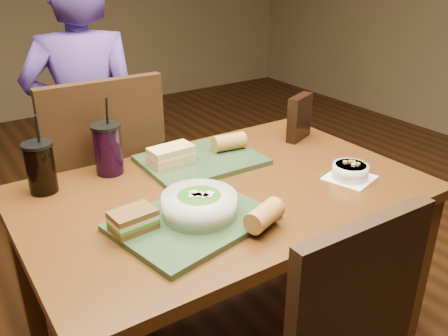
{
  "coord_description": "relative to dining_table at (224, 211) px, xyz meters",
  "views": [
    {
      "loc": [
        -0.78,
        -1.16,
        1.46
      ],
      "look_at": [
        0.0,
        0.0,
        0.82
      ],
      "focal_mm": 38.0,
      "sensor_mm": 36.0,
      "label": 1
    }
  ],
  "objects": [
    {
      "name": "dining_table",
      "position": [
        0.0,
        0.0,
        0.0
      ],
      "size": [
        1.3,
        0.85,
        0.75
      ],
      "color": "#4C290F",
      "rests_on": "ground"
    },
    {
      "name": "chair_far",
      "position": [
        -0.23,
        0.54,
        -0.08
      ],
      "size": [
        0.47,
        0.47,
        1.05
      ],
      "color": "black",
      "rests_on": "ground"
    },
    {
      "name": "diner",
      "position": [
        -0.16,
        0.89,
        0.06
      ],
      "size": [
        0.6,
        0.48,
        1.45
      ],
      "primitive_type": "imported",
      "rotation": [
        0.0,
        0.0,
        2.85
      ],
      "color": "#422B77",
      "rests_on": "ground"
    },
    {
      "name": "tray_near",
      "position": [
        -0.2,
        -0.14,
        0.1
      ],
      "size": [
        0.47,
        0.4,
        0.02
      ],
      "primitive_type": "cube",
      "rotation": [
        0.0,
        0.0,
        0.2
      ],
      "color": "#293C22",
      "rests_on": "dining_table"
    },
    {
      "name": "tray_far",
      "position": [
        0.04,
        0.22,
        0.1
      ],
      "size": [
        0.43,
        0.33,
        0.02
      ],
      "primitive_type": "cube",
      "rotation": [
        0.0,
        0.0,
        -0.02
      ],
      "color": "#293C22",
      "rests_on": "dining_table"
    },
    {
      "name": "salad_bowl",
      "position": [
        -0.17,
        -0.13,
        0.14
      ],
      "size": [
        0.22,
        0.22,
        0.07
      ],
      "color": "silver",
      "rests_on": "tray_near"
    },
    {
      "name": "soup_bowl",
      "position": [
        0.4,
        -0.18,
        0.12
      ],
      "size": [
        0.18,
        0.18,
        0.06
      ],
      "color": "white",
      "rests_on": "dining_table"
    },
    {
      "name": "sandwich_near",
      "position": [
        -0.36,
        -0.1,
        0.14
      ],
      "size": [
        0.13,
        0.09,
        0.06
      ],
      "color": "#593819",
      "rests_on": "tray_near"
    },
    {
      "name": "sandwich_far",
      "position": [
        -0.07,
        0.24,
        0.14
      ],
      "size": [
        0.16,
        0.09,
        0.06
      ],
      "color": "tan",
      "rests_on": "tray_far"
    },
    {
      "name": "baguette_near",
      "position": [
        -0.05,
        -0.28,
        0.14
      ],
      "size": [
        0.14,
        0.1,
        0.06
      ],
      "primitive_type": "cylinder",
      "rotation": [
        0.0,
        1.57,
        0.36
      ],
      "color": "#AD7533",
      "rests_on": "tray_near"
    },
    {
      "name": "baguette_far",
      "position": [
        0.17,
        0.23,
        0.14
      ],
      "size": [
        0.13,
        0.08,
        0.06
      ],
      "primitive_type": "cylinder",
      "rotation": [
        0.0,
        1.57,
        -0.14
      ],
      "color": "#AD7533",
      "rests_on": "tray_far"
    },
    {
      "name": "cup_cola",
      "position": [
        -0.5,
        0.3,
        0.18
      ],
      "size": [
        0.1,
        0.1,
        0.26
      ],
      "color": "black",
      "rests_on": "dining_table"
    },
    {
      "name": "cup_berry",
      "position": [
        -0.27,
        0.32,
        0.18
      ],
      "size": [
        0.1,
        0.1,
        0.28
      ],
      "color": "black",
      "rests_on": "dining_table"
    },
    {
      "name": "chip_bag",
      "position": [
        0.5,
        0.2,
        0.18
      ],
      "size": [
        0.15,
        0.09,
        0.18
      ],
      "primitive_type": "cube",
      "rotation": [
        0.0,
        0.0,
        0.39
      ],
      "color": "black",
      "rests_on": "dining_table"
    }
  ]
}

